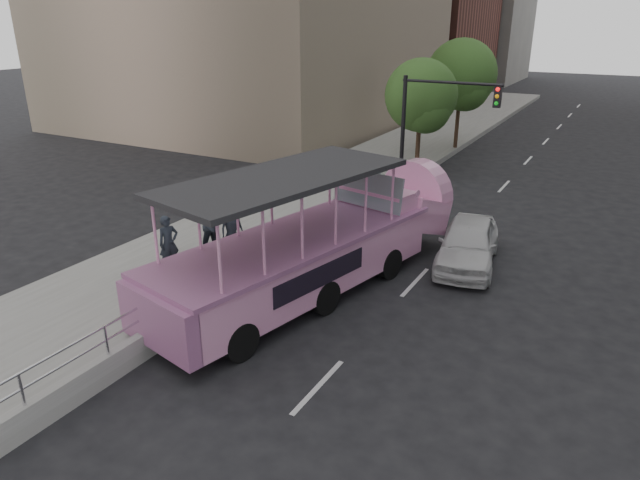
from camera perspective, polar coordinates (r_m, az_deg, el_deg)
ground at (r=14.66m, az=0.25°, el=-9.33°), size 160.00×160.00×0.00m
sidewalk at (r=25.23m, az=-0.19°, el=4.49°), size 5.50×80.00×0.30m
kerb_wall at (r=17.43m, az=-5.56°, el=-2.42°), size 0.24×30.00×0.36m
guardrail at (r=17.18m, az=-5.63°, el=-0.40°), size 0.07×22.00×0.71m
duck_boat at (r=16.60m, az=0.24°, el=-0.24°), size 4.96×11.43×3.69m
car at (r=18.83m, az=14.59°, el=-0.32°), size 2.46×4.60×1.49m
pedestrian_near at (r=17.71m, az=-14.90°, el=-0.31°), size 0.62×0.74×1.72m
pedestrian_mid at (r=18.62m, az=-10.66°, el=1.42°), size 1.04×1.14×1.89m
pedestrian_far at (r=18.68m, az=-8.83°, el=1.21°), size 0.80×0.95×1.64m
parking_sign at (r=21.37m, az=2.90°, el=5.85°), size 0.08×0.64×2.83m
traffic_signal at (r=25.11m, az=10.95°, el=11.88°), size 4.20×0.32×5.20m
street_tree_near at (r=28.79m, az=10.19°, el=13.76°), size 3.52×3.52×5.72m
street_tree_far at (r=34.37m, az=14.06°, el=15.49°), size 3.97×3.97×6.45m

